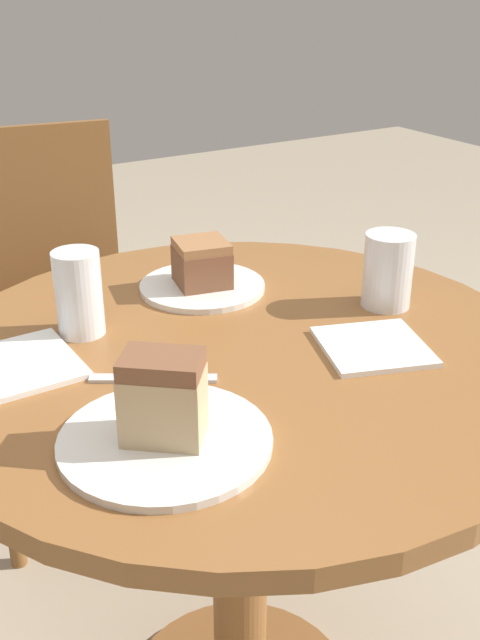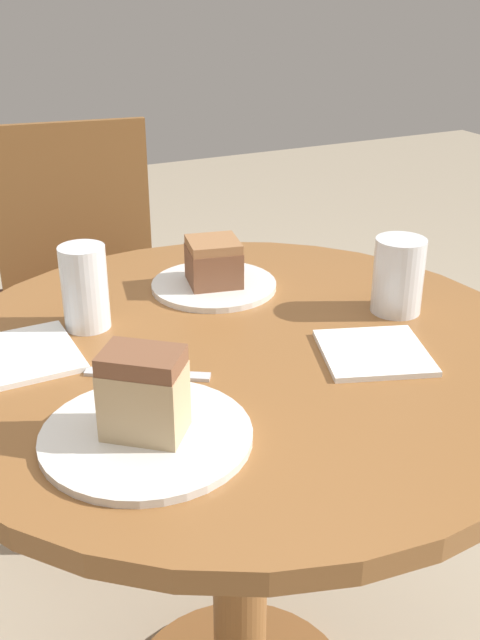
{
  "view_description": "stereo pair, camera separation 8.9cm",
  "coord_description": "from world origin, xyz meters",
  "px_view_note": "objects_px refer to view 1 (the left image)",
  "views": [
    {
      "loc": [
        -0.49,
        -0.81,
        1.23
      ],
      "look_at": [
        0.0,
        0.0,
        0.78
      ],
      "focal_mm": 42.0,
      "sensor_mm": 36.0,
      "label": 1
    },
    {
      "loc": [
        -0.42,
        -0.86,
        1.23
      ],
      "look_at": [
        0.0,
        0.0,
        0.78
      ],
      "focal_mm": 42.0,
      "sensor_mm": 36.0,
      "label": 2
    }
  ],
  "objects_px": {
    "cake_slice_far": "(202,263)",
    "glass_lemonade": "(388,273)",
    "cake_slice_near": "(163,398)",
    "plate_near": "(165,440)",
    "glass_water": "(79,298)",
    "plate_far": "(202,286)",
    "chair": "(56,311)"
  },
  "relations": [
    {
      "from": "cake_slice_far",
      "to": "glass_lemonade",
      "type": "xyz_separation_m",
      "value": [
        0.22,
        -0.21,
        0.01
      ]
    },
    {
      "from": "cake_slice_near",
      "to": "glass_lemonade",
      "type": "relative_size",
      "value": 0.92
    },
    {
      "from": "plate_near",
      "to": "cake_slice_near",
      "type": "bearing_deg",
      "value": -45.0
    },
    {
      "from": "glass_lemonade",
      "to": "glass_water",
      "type": "distance_m",
      "value": 0.48
    },
    {
      "from": "glass_lemonade",
      "to": "glass_water",
      "type": "bearing_deg",
      "value": 160.89
    },
    {
      "from": "plate_near",
      "to": "cake_slice_near",
      "type": "height_order",
      "value": "cake_slice_near"
    },
    {
      "from": "plate_near",
      "to": "glass_water",
      "type": "bearing_deg",
      "value": 86.24
    },
    {
      "from": "cake_slice_near",
      "to": "cake_slice_far",
      "type": "distance_m",
      "value": 0.45
    },
    {
      "from": "plate_far",
      "to": "cake_slice_far",
      "type": "bearing_deg",
      "value": -104.04
    },
    {
      "from": "chair",
      "to": "plate_far",
      "type": "bearing_deg",
      "value": -74.14
    },
    {
      "from": "plate_far",
      "to": "cake_slice_far",
      "type": "distance_m",
      "value": 0.04
    },
    {
      "from": "cake_slice_near",
      "to": "glass_lemonade",
      "type": "bearing_deg",
      "value": 19.31
    },
    {
      "from": "plate_far",
      "to": "cake_slice_far",
      "type": "relative_size",
      "value": 2.1
    },
    {
      "from": "chair",
      "to": "glass_water",
      "type": "xyz_separation_m",
      "value": [
        -0.15,
        -0.66,
        0.32
      ]
    },
    {
      "from": "plate_far",
      "to": "plate_near",
      "type": "bearing_deg",
      "value": -123.98
    },
    {
      "from": "chair",
      "to": "cake_slice_near",
      "type": "bearing_deg",
      "value": -91.51
    },
    {
      "from": "chair",
      "to": "plate_near",
      "type": "distance_m",
      "value": 1.03
    },
    {
      "from": "plate_near",
      "to": "glass_water",
      "type": "distance_m",
      "value": 0.33
    },
    {
      "from": "chair",
      "to": "glass_water",
      "type": "height_order",
      "value": "chair"
    },
    {
      "from": "chair",
      "to": "plate_far",
      "type": "distance_m",
      "value": 0.67
    },
    {
      "from": "chair",
      "to": "plate_far",
      "type": "height_order",
      "value": "chair"
    },
    {
      "from": "glass_lemonade",
      "to": "glass_water",
      "type": "relative_size",
      "value": 0.93
    },
    {
      "from": "plate_far",
      "to": "cake_slice_far",
      "type": "xyz_separation_m",
      "value": [
        -0.0,
        -0.0,
        0.04
      ]
    },
    {
      "from": "cake_slice_near",
      "to": "cake_slice_far",
      "type": "xyz_separation_m",
      "value": [
        0.25,
        0.37,
        -0.01
      ]
    },
    {
      "from": "plate_near",
      "to": "cake_slice_far",
      "type": "xyz_separation_m",
      "value": [
        0.25,
        0.37,
        0.04
      ]
    },
    {
      "from": "glass_lemonade",
      "to": "plate_near",
      "type": "bearing_deg",
      "value": -160.69
    },
    {
      "from": "chair",
      "to": "cake_slice_far",
      "type": "height_order",
      "value": "chair"
    },
    {
      "from": "cake_slice_near",
      "to": "cake_slice_far",
      "type": "relative_size",
      "value": 1.09
    },
    {
      "from": "chair",
      "to": "glass_lemonade",
      "type": "xyz_separation_m",
      "value": [
        0.3,
        -0.81,
        0.31
      ]
    },
    {
      "from": "plate_near",
      "to": "glass_lemonade",
      "type": "bearing_deg",
      "value": 19.31
    },
    {
      "from": "cake_slice_far",
      "to": "glass_water",
      "type": "relative_size",
      "value": 0.79
    },
    {
      "from": "chair",
      "to": "glass_lemonade",
      "type": "bearing_deg",
      "value": -61.4
    }
  ]
}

